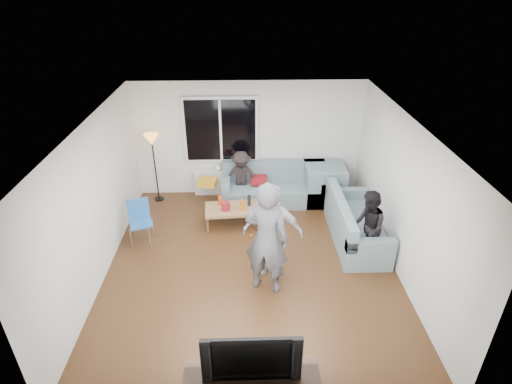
{
  "coord_description": "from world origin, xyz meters",
  "views": [
    {
      "loc": [
        -0.09,
        -5.72,
        4.6
      ],
      "look_at": [
        0.1,
        0.6,
        1.15
      ],
      "focal_mm": 28.67,
      "sensor_mm": 36.0,
      "label": 1
    }
  ],
  "objects_px": {
    "side_chair": "(141,223)",
    "tv_console": "(252,383)",
    "floor_lamp": "(155,168)",
    "player_right": "(273,232)",
    "coffee_table": "(233,216)",
    "television": "(251,351)",
    "player_left": "(267,239)",
    "sofa_right_section": "(357,221)",
    "sofa_back_section": "(274,184)",
    "spectator_right": "(368,227)",
    "spectator_back": "(241,177)"
  },
  "relations": [
    {
      "from": "television",
      "to": "coffee_table",
      "type": "bearing_deg",
      "value": 94.42
    },
    {
      "from": "sofa_back_section",
      "to": "sofa_right_section",
      "type": "height_order",
      "value": "same"
    },
    {
      "from": "tv_console",
      "to": "television",
      "type": "distance_m",
      "value": 0.55
    },
    {
      "from": "tv_console",
      "to": "player_right",
      "type": "bearing_deg",
      "value": 80.11
    },
    {
      "from": "sofa_back_section",
      "to": "sofa_right_section",
      "type": "relative_size",
      "value": 1.15
    },
    {
      "from": "tv_console",
      "to": "coffee_table",
      "type": "bearing_deg",
      "value": 94.42
    },
    {
      "from": "player_right",
      "to": "tv_console",
      "type": "distance_m",
      "value": 2.41
    },
    {
      "from": "side_chair",
      "to": "spectator_back",
      "type": "height_order",
      "value": "spectator_back"
    },
    {
      "from": "coffee_table",
      "to": "spectator_right",
      "type": "bearing_deg",
      "value": -26.99
    },
    {
      "from": "sofa_right_section",
      "to": "side_chair",
      "type": "distance_m",
      "value": 4.07
    },
    {
      "from": "side_chair",
      "to": "tv_console",
      "type": "bearing_deg",
      "value": -77.26
    },
    {
      "from": "sofa_back_section",
      "to": "television",
      "type": "xyz_separation_m",
      "value": [
        -0.6,
        -4.77,
        0.34
      ]
    },
    {
      "from": "coffee_table",
      "to": "player_left",
      "type": "relative_size",
      "value": 0.57
    },
    {
      "from": "sofa_right_section",
      "to": "sofa_back_section",
      "type": "bearing_deg",
      "value": 43.78
    },
    {
      "from": "sofa_back_section",
      "to": "side_chair",
      "type": "xyz_separation_m",
      "value": [
        -2.6,
        -1.51,
        0.01
      ]
    },
    {
      "from": "side_chair",
      "to": "coffee_table",
      "type": "bearing_deg",
      "value": -0.38
    },
    {
      "from": "player_left",
      "to": "coffee_table",
      "type": "bearing_deg",
      "value": -53.97
    },
    {
      "from": "spectator_right",
      "to": "floor_lamp",
      "type": "bearing_deg",
      "value": -113.56
    },
    {
      "from": "spectator_back",
      "to": "coffee_table",
      "type": "bearing_deg",
      "value": -99.16
    },
    {
      "from": "television",
      "to": "spectator_right",
      "type": "bearing_deg",
      "value": 51.77
    },
    {
      "from": "sofa_back_section",
      "to": "spectator_right",
      "type": "bearing_deg",
      "value": -55.62
    },
    {
      "from": "sofa_right_section",
      "to": "floor_lamp",
      "type": "distance_m",
      "value": 4.42
    },
    {
      "from": "sofa_back_section",
      "to": "spectator_right",
      "type": "xyz_separation_m",
      "value": [
        1.47,
        -2.14,
        0.25
      ]
    },
    {
      "from": "player_right",
      "to": "spectator_back",
      "type": "height_order",
      "value": "player_right"
    },
    {
      "from": "coffee_table",
      "to": "side_chair",
      "type": "bearing_deg",
      "value": -161.57
    },
    {
      "from": "side_chair",
      "to": "tv_console",
      "type": "height_order",
      "value": "side_chair"
    },
    {
      "from": "player_right",
      "to": "spectator_right",
      "type": "bearing_deg",
      "value": -158.6
    },
    {
      "from": "floor_lamp",
      "to": "player_right",
      "type": "bearing_deg",
      "value": -47.68
    },
    {
      "from": "sofa_back_section",
      "to": "player_left",
      "type": "distance_m",
      "value": 2.9
    },
    {
      "from": "floor_lamp",
      "to": "player_left",
      "type": "bearing_deg",
      "value": -52.71
    },
    {
      "from": "floor_lamp",
      "to": "television",
      "type": "distance_m",
      "value": 5.32
    },
    {
      "from": "side_chair",
      "to": "tv_console",
      "type": "relative_size",
      "value": 0.54
    },
    {
      "from": "tv_console",
      "to": "floor_lamp",
      "type": "bearing_deg",
      "value": 112.11
    },
    {
      "from": "sofa_right_section",
      "to": "spectator_back",
      "type": "bearing_deg",
      "value": 54.58
    },
    {
      "from": "tv_console",
      "to": "side_chair",
      "type": "bearing_deg",
      "value": 121.55
    },
    {
      "from": "spectator_back",
      "to": "sofa_back_section",
      "type": "bearing_deg",
      "value": -1.68
    },
    {
      "from": "coffee_table",
      "to": "floor_lamp",
      "type": "relative_size",
      "value": 0.71
    },
    {
      "from": "coffee_table",
      "to": "floor_lamp",
      "type": "height_order",
      "value": "floor_lamp"
    },
    {
      "from": "sofa_right_section",
      "to": "television",
      "type": "bearing_deg",
      "value": 147.44
    },
    {
      "from": "sofa_right_section",
      "to": "spectator_right",
      "type": "distance_m",
      "value": 0.66
    },
    {
      "from": "side_chair",
      "to": "player_right",
      "type": "bearing_deg",
      "value": -40.82
    },
    {
      "from": "player_right",
      "to": "tv_console",
      "type": "xyz_separation_m",
      "value": [
        -0.4,
        -2.29,
        -0.62
      ]
    },
    {
      "from": "sofa_back_section",
      "to": "floor_lamp",
      "type": "height_order",
      "value": "floor_lamp"
    },
    {
      "from": "spectator_right",
      "to": "coffee_table",
      "type": "bearing_deg",
      "value": -111.06
    },
    {
      "from": "player_right",
      "to": "spectator_back",
      "type": "distance_m",
      "value": 2.58
    },
    {
      "from": "side_chair",
      "to": "television",
      "type": "relative_size",
      "value": 0.76
    },
    {
      "from": "floor_lamp",
      "to": "coffee_table",
      "type": "bearing_deg",
      "value": -32.75
    },
    {
      "from": "player_right",
      "to": "television",
      "type": "distance_m",
      "value": 2.33
    },
    {
      "from": "floor_lamp",
      "to": "spectator_right",
      "type": "bearing_deg",
      "value": -29.48
    },
    {
      "from": "spectator_right",
      "to": "television",
      "type": "height_order",
      "value": "spectator_right"
    }
  ]
}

